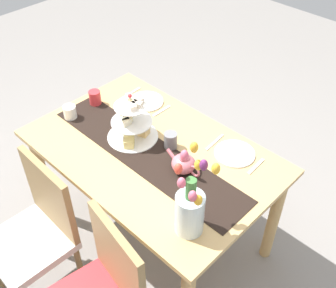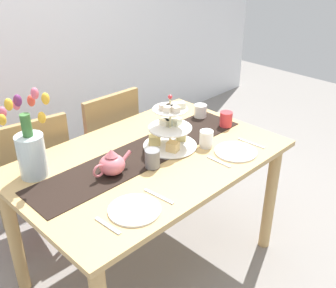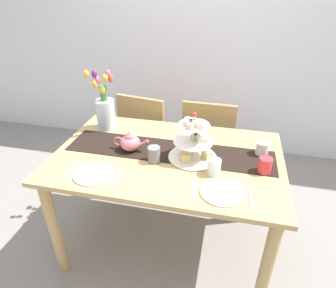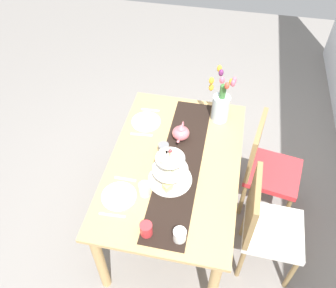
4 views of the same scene
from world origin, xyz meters
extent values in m
plane|color=gray|center=(0.00, 0.00, 0.00)|extent=(8.00, 8.00, 0.00)
cube|color=tan|center=(0.00, 0.00, 0.76)|extent=(1.43, 0.92, 0.03)
cylinder|color=tan|center=(0.64, -0.39, 0.37)|extent=(0.07, 0.07, 0.74)
cylinder|color=tan|center=(-0.64, 0.39, 0.37)|extent=(0.07, 0.07, 0.74)
cylinder|color=tan|center=(0.64, 0.39, 0.37)|extent=(0.07, 0.07, 0.74)
cylinder|color=olive|center=(-0.13, 0.91, 0.21)|extent=(0.04, 0.04, 0.41)
cylinder|color=olive|center=(-0.48, 0.97, 0.21)|extent=(0.04, 0.04, 0.41)
cylinder|color=olive|center=(-0.19, 0.55, 0.21)|extent=(0.04, 0.04, 0.41)
cylinder|color=olive|center=(-0.54, 0.62, 0.21)|extent=(0.04, 0.04, 0.41)
cube|color=red|center=(-0.33, 0.76, 0.43)|extent=(0.48, 0.48, 0.05)
cube|color=olive|center=(-0.37, 0.58, 0.69)|extent=(0.42, 0.11, 0.45)
cylinder|color=olive|center=(0.39, 0.94, 0.21)|extent=(0.04, 0.04, 0.41)
cylinder|color=olive|center=(0.03, 0.95, 0.21)|extent=(0.04, 0.04, 0.41)
cylinder|color=olive|center=(0.38, 0.58, 0.21)|extent=(0.04, 0.04, 0.41)
cylinder|color=olive|center=(0.02, 0.59, 0.21)|extent=(0.04, 0.04, 0.41)
cube|color=silver|center=(0.20, 0.76, 0.43)|extent=(0.43, 0.43, 0.05)
cube|color=olive|center=(0.20, 0.57, 0.69)|extent=(0.42, 0.05, 0.45)
cube|color=black|center=(0.00, 0.04, 0.77)|extent=(1.33, 0.28, 0.00)
cylinder|color=beige|center=(0.16, 0.00, 0.92)|extent=(0.01, 0.01, 0.28)
cylinder|color=white|center=(0.16, 0.00, 0.78)|extent=(0.30, 0.30, 0.01)
cylinder|color=white|center=(0.16, 0.00, 0.89)|extent=(0.24, 0.24, 0.01)
cylinder|color=white|center=(0.16, 0.00, 1.00)|extent=(0.19, 0.19, 0.01)
cube|color=#D8C97F|center=(0.25, 0.00, 0.81)|extent=(0.07, 0.07, 0.05)
cube|color=#EAD57E|center=(0.11, 0.07, 0.81)|extent=(0.08, 0.09, 0.05)
cube|color=#EFC77B|center=(0.12, -0.06, 0.81)|extent=(0.07, 0.07, 0.05)
cube|color=beige|center=(0.21, 0.00, 0.91)|extent=(0.06, 0.05, 0.03)
cube|color=silver|center=(0.18, 0.03, 0.91)|extent=(0.06, 0.07, 0.03)
cube|color=#F4E9C5|center=(0.16, 0.04, 0.91)|extent=(0.04, 0.06, 0.03)
cube|color=beige|center=(0.13, 0.01, 1.02)|extent=(0.07, 0.06, 0.03)
cube|color=#F2E1C6|center=(0.13, -0.02, 1.02)|extent=(0.06, 0.05, 0.03)
cube|color=beige|center=(0.15, -0.05, 1.02)|extent=(0.05, 0.06, 0.03)
cube|color=beige|center=(0.20, -0.03, 1.02)|extent=(0.07, 0.06, 0.03)
sphere|color=red|center=(0.16, 0.00, 1.07)|extent=(0.02, 0.02, 0.02)
ellipsoid|color=#D66B75|center=(-0.25, 0.00, 0.83)|extent=(0.13, 0.13, 0.10)
cone|color=#D66B75|center=(-0.25, 0.00, 0.89)|extent=(0.06, 0.06, 0.04)
cylinder|color=#D66B75|center=(-0.16, 0.00, 0.84)|extent=(0.07, 0.02, 0.06)
torus|color=#D66B75|center=(-0.33, 0.00, 0.83)|extent=(0.07, 0.01, 0.07)
cylinder|color=silver|center=(-0.52, 0.26, 0.88)|extent=(0.14, 0.14, 0.22)
cylinder|color=#3D7538|center=(-0.52, 0.26, 1.04)|extent=(0.05, 0.05, 0.12)
ellipsoid|color=#E5607A|center=(-0.46, 0.25, 1.19)|extent=(0.04, 0.04, 0.06)
ellipsoid|color=#EF4C38|center=(-0.47, 0.29, 1.15)|extent=(0.04, 0.04, 0.06)
ellipsoid|color=#E5607A|center=(-0.52, 0.33, 1.13)|extent=(0.04, 0.04, 0.06)
ellipsoid|color=#E5607A|center=(-0.59, 0.33, 1.11)|extent=(0.04, 0.04, 0.06)
ellipsoid|color=yellow|center=(-0.61, 0.31, 1.08)|extent=(0.04, 0.04, 0.06)
ellipsoid|color=yellow|center=(-0.60, 0.21, 1.19)|extent=(0.04, 0.04, 0.06)
ellipsoid|color=#6B2860|center=(-0.56, 0.23, 1.19)|extent=(0.04, 0.04, 0.06)
ellipsoid|color=yellow|center=(-0.48, 0.17, 1.10)|extent=(0.04, 0.04, 0.06)
ellipsoid|color=yellow|center=(-0.45, 0.17, 1.18)|extent=(0.04, 0.04, 0.06)
cylinder|color=white|center=(0.58, 0.14, 0.82)|extent=(0.08, 0.08, 0.08)
cylinder|color=white|center=(-0.36, -0.30, 0.78)|extent=(0.23, 0.23, 0.01)
cube|color=silver|center=(-0.51, -0.30, 0.78)|extent=(0.02, 0.15, 0.01)
cube|color=silver|center=(-0.22, -0.30, 0.78)|extent=(0.03, 0.17, 0.01)
cylinder|color=white|center=(0.36, -0.30, 0.78)|extent=(0.23, 0.23, 0.01)
cube|color=silver|center=(0.22, -0.30, 0.78)|extent=(0.02, 0.15, 0.01)
cube|color=silver|center=(0.51, -0.30, 0.78)|extent=(0.02, 0.17, 0.01)
cylinder|color=slate|center=(-0.06, -0.09, 0.82)|extent=(0.08, 0.08, 0.09)
cylinder|color=white|center=(0.30, -0.14, 0.82)|extent=(0.08, 0.08, 0.09)
cylinder|color=red|center=(0.58, -0.06, 0.82)|extent=(0.08, 0.08, 0.09)
camera|label=1|loc=(-1.29, 1.19, 2.35)|focal=44.17mm
camera|label=2|loc=(-1.26, -1.40, 1.85)|focal=43.50mm
camera|label=3|loc=(0.35, -1.51, 1.75)|focal=31.02mm
camera|label=4|loc=(1.59, 0.28, 2.69)|focal=37.61mm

